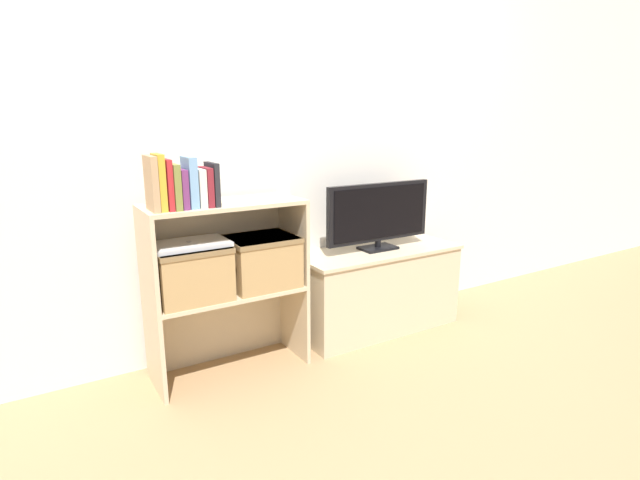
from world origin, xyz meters
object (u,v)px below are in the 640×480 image
Objects in this scene: book_plum at (182,189)px; book_crimson at (167,185)px; baby_monitor at (284,186)px; storage_basket_right at (261,259)px; book_tan at (151,184)px; book_skyblue at (190,182)px; book_maroon at (206,187)px; tv at (379,214)px; book_charcoal at (212,184)px; book_olive at (174,187)px; laptop at (189,244)px; book_mustard at (159,182)px; tv_stand at (377,289)px; storage_basket_left at (191,270)px; book_ivory at (199,188)px.

book_crimson is at bearing 180.00° from book_plum.
baby_monitor reaches higher than storage_basket_right.
book_tan is 1.36× the size of book_plum.
book_maroon is (0.07, -0.00, -0.02)m from book_skyblue.
book_charcoal is at bearing -174.98° from tv.
book_olive is (0.09, 0.00, -0.02)m from book_tan.
tv is at bearing 2.27° from laptop.
tv is 3.15× the size of book_skyblue.
book_mustard is at bearing 180.00° from book_skyblue.
tv_stand is 2.98× the size of storage_basket_left.
book_tan is 0.07m from book_crimson.
tv_stand is 1.20m from storage_basket_left.
book_skyblue is 0.66× the size of storage_basket_right.
book_plum is (0.10, 0.00, -0.03)m from book_mustard.
book_maroon reaches higher than tv_stand.
book_crimson is 0.18m from book_maroon.
laptop is (0.07, 0.05, -0.28)m from book_olive.
book_mustard reaches higher than book_crimson.
storage_basket_left is at bearing 16.13° from book_tan.
book_mustard reaches higher than storage_basket_left.
book_olive is 0.29m from laptop.
tv reaches higher than laptop.
book_ivory is at bearing 0.00° from book_crimson.
laptop is (-0.05, 0.05, -0.27)m from book_ivory.
baby_monitor reaches higher than tv_stand.
book_olive is 0.42m from storage_basket_left.
storage_basket_left is (0.03, 0.05, -0.40)m from book_plum.
tv is 3.00× the size of book_tan.
tv_stand is 1.49m from book_mustard.
book_olive is (0.06, 0.00, -0.02)m from book_mustard.
book_maroon is (0.21, -0.00, -0.03)m from book_mustard.
book_crimson is 0.98× the size of book_skyblue.
book_maroon reaches higher than book_plum.
book_mustard is 1.79× the size of baby_monitor.
book_charcoal is 0.30m from laptop.
book_tan reaches higher than tv.
book_plum is 0.49× the size of laptop.
book_ivory is (0.18, 0.00, -0.04)m from book_mustard.
tv is (0.00, -0.00, 0.47)m from tv_stand.
book_ivory reaches higher than storage_basket_right.
book_tan is 0.34m from laptop.
book_plum is at bearing 180.00° from book_skyblue.
book_maroon is (0.03, -0.00, 0.00)m from book_ivory.
book_ivory is (0.11, 0.00, -0.01)m from book_olive.
book_tan reaches higher than baby_monitor.
book_ivory is at bearing 0.00° from book_skyblue.
book_maroon is at bearing -0.00° from book_tan.
book_mustard is at bearing -159.95° from storage_basket_left.
book_crimson reaches higher than storage_basket_left.
book_mustard is 0.03m from book_crimson.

